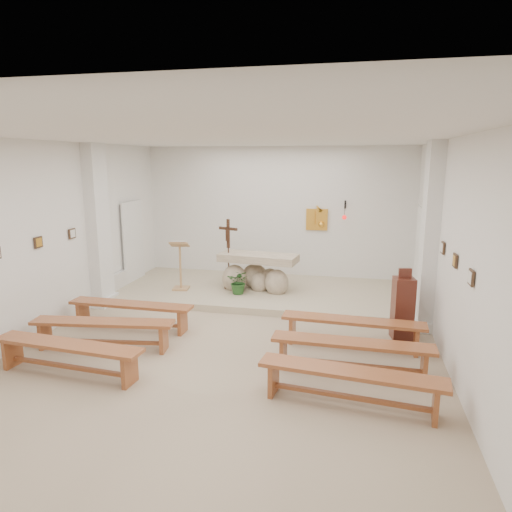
% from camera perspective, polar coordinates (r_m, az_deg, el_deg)
% --- Properties ---
extents(ground, '(7.00, 10.00, 0.00)m').
position_cam_1_polar(ground, '(7.73, -4.02, -12.21)').
color(ground, tan).
rests_on(ground, ground).
extents(wall_left, '(0.02, 10.00, 3.50)m').
position_cam_1_polar(wall_left, '(8.84, -26.47, 1.51)').
color(wall_left, white).
rests_on(wall_left, ground).
extents(wall_right, '(0.02, 10.00, 3.50)m').
position_cam_1_polar(wall_right, '(7.05, 24.10, -0.64)').
color(wall_right, white).
rests_on(wall_right, ground).
extents(wall_back, '(7.00, 0.02, 3.50)m').
position_cam_1_polar(wall_back, '(12.00, 2.62, 5.21)').
color(wall_back, white).
rests_on(wall_back, ground).
extents(ceiling, '(7.00, 10.00, 0.02)m').
position_cam_1_polar(ceiling, '(7.06, -4.44, 14.60)').
color(ceiling, silver).
rests_on(ceiling, wall_back).
extents(sanctuary_platform, '(6.98, 3.00, 0.15)m').
position_cam_1_polar(sanctuary_platform, '(10.90, 1.18, -4.48)').
color(sanctuary_platform, '#B6AA8C').
rests_on(sanctuary_platform, ground).
extents(pilaster_left, '(0.26, 0.55, 3.50)m').
position_cam_1_polar(pilaster_left, '(10.38, -19.09, 3.50)').
color(pilaster_left, white).
rests_on(pilaster_left, ground).
extents(pilaster_right, '(0.26, 0.55, 3.50)m').
position_cam_1_polar(pilaster_right, '(8.97, 20.87, 2.12)').
color(pilaster_right, white).
rests_on(pilaster_right, ground).
extents(gold_wall_relief, '(0.55, 0.04, 0.55)m').
position_cam_1_polar(gold_wall_relief, '(11.85, 7.61, 4.54)').
color(gold_wall_relief, gold).
rests_on(gold_wall_relief, wall_back).
extents(sanctuary_lamp, '(0.11, 0.36, 0.44)m').
position_cam_1_polar(sanctuary_lamp, '(11.54, 11.00, 5.03)').
color(sanctuary_lamp, black).
rests_on(sanctuary_lamp, wall_back).
extents(station_frame_left_mid, '(0.03, 0.20, 0.20)m').
position_cam_1_polar(station_frame_left_mid, '(8.98, -25.57, 1.55)').
color(station_frame_left_mid, '#3E2A1B').
rests_on(station_frame_left_mid, wall_left).
extents(station_frame_left_rear, '(0.03, 0.20, 0.20)m').
position_cam_1_polar(station_frame_left_rear, '(9.78, -22.00, 2.62)').
color(station_frame_left_rear, '#3E2A1B').
rests_on(station_frame_left_rear, wall_left).
extents(station_frame_right_front, '(0.03, 0.20, 0.20)m').
position_cam_1_polar(station_frame_right_front, '(6.29, 25.31, -2.45)').
color(station_frame_right_front, '#3E2A1B').
rests_on(station_frame_right_front, wall_right).
extents(station_frame_right_mid, '(0.03, 0.20, 0.20)m').
position_cam_1_polar(station_frame_right_mid, '(7.24, 23.62, -0.53)').
color(station_frame_right_mid, '#3E2A1B').
rests_on(station_frame_right_mid, wall_right).
extents(station_frame_right_rear, '(0.03, 0.20, 0.20)m').
position_cam_1_polar(station_frame_right_rear, '(8.21, 22.33, 0.95)').
color(station_frame_right_rear, '#3E2A1B').
rests_on(station_frame_right_rear, wall_right).
extents(radiator_left, '(0.10, 0.85, 0.52)m').
position_cam_1_polar(radiator_left, '(11.29, -17.01, -3.40)').
color(radiator_left, silver).
rests_on(radiator_left, ground).
extents(radiator_right, '(0.10, 0.85, 0.52)m').
position_cam_1_polar(radiator_right, '(9.98, 20.02, -5.61)').
color(radiator_right, silver).
rests_on(radiator_right, ground).
extents(altar, '(1.89, 0.92, 0.94)m').
position_cam_1_polar(altar, '(10.73, 0.16, -2.34)').
color(altar, beige).
rests_on(altar, sanctuary_platform).
extents(lectern, '(0.48, 0.42, 1.20)m').
position_cam_1_polar(lectern, '(10.83, -9.46, -1.11)').
color(lectern, tan).
rests_on(lectern, sanctuary_platform).
extents(crucifix_stand, '(0.49, 0.22, 1.66)m').
position_cam_1_polar(crucifix_stand, '(10.73, -3.48, 0.92)').
color(crucifix_stand, '#3E2413').
rests_on(crucifix_stand, sanctuary_platform).
extents(potted_plant, '(0.51, 0.44, 0.57)m').
position_cam_1_polar(potted_plant, '(10.40, -2.13, -3.25)').
color(potted_plant, '#245220').
rests_on(potted_plant, sanctuary_platform).
extents(donation_pedestal, '(0.40, 0.40, 1.30)m').
position_cam_1_polar(donation_pedestal, '(8.59, 17.86, -6.19)').
color(donation_pedestal, '#532317').
rests_on(donation_pedestal, ground).
extents(bench_left_front, '(2.41, 0.41, 0.51)m').
position_cam_1_polar(bench_left_front, '(9.00, -15.37, -6.46)').
color(bench_left_front, '#AA5D31').
rests_on(bench_left_front, ground).
extents(bench_right_front, '(2.42, 0.50, 0.51)m').
position_cam_1_polar(bench_right_front, '(8.02, 11.97, -8.58)').
color(bench_right_front, '#AA5D31').
rests_on(bench_right_front, ground).
extents(bench_left_second, '(2.43, 0.71, 0.51)m').
position_cam_1_polar(bench_left_second, '(8.20, -18.56, -8.50)').
color(bench_left_second, '#AA5D31').
rests_on(bench_left_second, ground).
extents(bench_right_second, '(2.41, 0.43, 0.51)m').
position_cam_1_polar(bench_right_second, '(7.11, 11.87, -11.32)').
color(bench_right_second, '#AA5D31').
rests_on(bench_right_second, ground).
extents(bench_left_third, '(2.43, 0.57, 0.51)m').
position_cam_1_polar(bench_left_third, '(7.44, -22.47, -10.93)').
color(bench_left_third, '#AA5D31').
rests_on(bench_left_third, ground).
extents(bench_right_third, '(2.43, 0.65, 0.51)m').
position_cam_1_polar(bench_right_third, '(6.22, 11.74, -14.86)').
color(bench_right_third, '#AA5D31').
rests_on(bench_right_third, ground).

